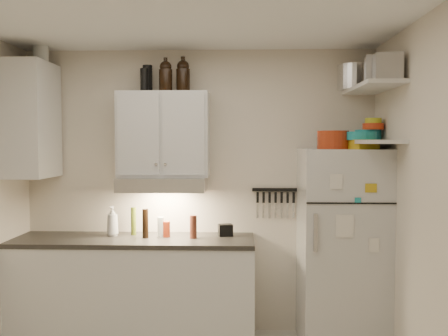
{
  "coord_description": "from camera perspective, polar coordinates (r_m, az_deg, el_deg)",
  "views": [
    {
      "loc": [
        0.38,
        -3.09,
        1.76
      ],
      "look_at": [
        0.25,
        0.9,
        1.55
      ],
      "focal_mm": 40.0,
      "sensor_mm": 36.0,
      "label": 1
    }
  ],
  "objects": [
    {
      "name": "spice_jar",
      "position": [
        4.24,
        14.63,
        2.75
      ],
      "size": [
        0.07,
        0.07,
        0.1
      ],
      "primitive_type": "cylinder",
      "rotation": [
        0.0,
        0.0,
        0.28
      ],
      "color": "silver",
      "rests_on": "fridge"
    },
    {
      "name": "bowl_teal",
      "position": [
        4.47,
        16.13,
        3.65
      ],
      "size": [
        0.22,
        0.22,
        0.09
      ],
      "primitive_type": "cylinder",
      "color": "teal",
      "rests_on": "shelf_lo"
    },
    {
      "name": "back_wall",
      "position": [
        4.64,
        -2.84,
        -2.68
      ],
      "size": [
        3.2,
        0.02,
        2.6
      ],
      "primitive_type": "cube",
      "color": "beige",
      "rests_on": "ground"
    },
    {
      "name": "stock_pot",
      "position": [
        4.56,
        14.68,
        9.99
      ],
      "size": [
        0.39,
        0.39,
        0.21
      ],
      "primitive_type": "cylinder",
      "rotation": [
        0.0,
        0.0,
        0.42
      ],
      "color": "silver",
      "rests_on": "shelf_hi"
    },
    {
      "name": "oil_bottle",
      "position": [
        4.59,
        -10.3,
        -5.99
      ],
      "size": [
        0.06,
        0.06,
        0.25
      ],
      "primitive_type": "cylinder",
      "rotation": [
        0.0,
        0.0,
        0.24
      ],
      "color": "#4F5E17",
      "rests_on": "countertop"
    },
    {
      "name": "vinegar_bottle",
      "position": [
        4.43,
        -8.97,
        -6.27
      ],
      "size": [
        0.07,
        0.07,
        0.26
      ],
      "primitive_type": "cylinder",
      "rotation": [
        0.0,
        0.0,
        -0.29
      ],
      "color": "black",
      "rests_on": "countertop"
    },
    {
      "name": "range_hood",
      "position": [
        4.43,
        -6.97,
        -1.8
      ],
      "size": [
        0.76,
        0.46,
        0.12
      ],
      "primitive_type": "cube",
      "color": "silver",
      "rests_on": "back_wall"
    },
    {
      "name": "countertop",
      "position": [
        4.47,
        -10.27,
        -8.12
      ],
      "size": [
        2.1,
        0.62,
        0.04
      ],
      "primitive_type": "cube",
      "color": "#2C2925",
      "rests_on": "base_cabinet"
    },
    {
      "name": "bowl_orange",
      "position": [
        4.42,
        16.68,
        4.57
      ],
      "size": [
        0.18,
        0.18,
        0.05
      ],
      "primitive_type": "cylinder",
      "color": "red",
      "rests_on": "bowl_teal"
    },
    {
      "name": "shelf_hi",
      "position": [
        4.27,
        16.55,
        8.79
      ],
      "size": [
        0.3,
        0.95,
        0.03
      ],
      "primitive_type": "cube",
      "color": "silver",
      "rests_on": "right_wall"
    },
    {
      "name": "right_wall",
      "position": [
        3.36,
        23.42,
        -5.11
      ],
      "size": [
        0.02,
        3.0,
        2.6
      ],
      "primitive_type": "cube",
      "color": "beige",
      "rests_on": "ground"
    },
    {
      "name": "fridge",
      "position": [
        4.43,
        13.31,
        -8.92
      ],
      "size": [
        0.7,
        0.68,
        1.7
      ],
      "primitive_type": "cube",
      "color": "silver",
      "rests_on": "floor"
    },
    {
      "name": "clear_bottle",
      "position": [
        4.46,
        -7.24,
        -6.71
      ],
      "size": [
        0.07,
        0.07,
        0.18
      ],
      "primitive_type": "cylinder",
      "rotation": [
        0.0,
        0.0,
        -0.25
      ],
      "color": "silver",
      "rests_on": "countertop"
    },
    {
      "name": "side_cabinet",
      "position": [
        4.66,
        -21.12,
        5.14
      ],
      "size": [
        0.33,
        0.55,
        1.0
      ],
      "primitive_type": "cube",
      "color": "silver",
      "rests_on": "left_wall"
    },
    {
      "name": "growler_a",
      "position": [
        4.47,
        -6.69,
        10.41
      ],
      "size": [
        0.14,
        0.14,
        0.27
      ],
      "primitive_type": null,
      "rotation": [
        0.0,
        0.0,
        -0.29
      ],
      "color": "black",
      "rests_on": "upper_cabinet"
    },
    {
      "name": "thermos_a",
      "position": [
        4.55,
        -9.09,
        9.86
      ],
      "size": [
        0.08,
        0.08,
        0.21
      ],
      "primitive_type": "cylinder",
      "rotation": [
        0.0,
        0.0,
        0.07
      ],
      "color": "black",
      "rests_on": "upper_cabinet"
    },
    {
      "name": "knife_strip",
      "position": [
        4.61,
        5.85,
        -2.49
      ],
      "size": [
        0.42,
        0.02,
        0.03
      ],
      "primitive_type": "cube",
      "color": "black",
      "rests_on": "back_wall"
    },
    {
      "name": "dutch_oven",
      "position": [
        4.28,
        12.35,
        3.16
      ],
      "size": [
        0.34,
        0.34,
        0.15
      ],
      "primitive_type": "cylinder",
      "rotation": [
        0.0,
        0.0,
        0.4
      ],
      "color": "#9A2D11",
      "rests_on": "fridge"
    },
    {
      "name": "soap_bottle",
      "position": [
        4.58,
        -12.63,
        -5.74
      ],
      "size": [
        0.14,
        0.14,
        0.3
      ],
      "primitive_type": "imported",
      "rotation": [
        0.0,
        0.0,
        -0.26
      ],
      "color": "silver",
      "rests_on": "countertop"
    },
    {
      "name": "thermos_b",
      "position": [
        4.6,
        -8.73,
        10.01
      ],
      "size": [
        0.09,
        0.09,
        0.25
      ],
      "primitive_type": "cylinder",
      "rotation": [
        0.0,
        0.0,
        -0.1
      ],
      "color": "black",
      "rests_on": "upper_cabinet"
    },
    {
      "name": "ceiling",
      "position": [
        3.23,
        -5.24,
        18.26
      ],
      "size": [
        3.2,
        3.0,
        0.02
      ],
      "primitive_type": "cube",
      "color": "white",
      "rests_on": "ground"
    },
    {
      "name": "caddy",
      "position": [
        4.48,
        0.16,
        -7.11
      ],
      "size": [
        0.14,
        0.11,
        0.1
      ],
      "primitive_type": "cube",
      "rotation": [
        0.0,
        0.0,
        0.24
      ],
      "color": "black",
      "rests_on": "countertop"
    },
    {
      "name": "growler_b",
      "position": [
        4.49,
        -4.71,
        10.47
      ],
      "size": [
        0.14,
        0.14,
        0.29
      ],
      "primitive_type": null,
      "rotation": [
        0.0,
        0.0,
        0.12
      ],
      "color": "black",
      "rests_on": "upper_cabinet"
    },
    {
      "name": "shelf_lo",
      "position": [
        4.25,
        16.46,
        2.89
      ],
      "size": [
        0.3,
        0.95,
        0.03
      ],
      "primitive_type": "cube",
      "color": "silver",
      "rests_on": "right_wall"
    },
    {
      "name": "tin_b",
      "position": [
        3.97,
        18.21,
        10.87
      ],
      "size": [
        0.22,
        0.22,
        0.2
      ],
      "primitive_type": "cube",
      "rotation": [
        0.0,
        0.0,
        -0.13
      ],
      "color": "#AAAAAD",
      "rests_on": "shelf_hi"
    },
    {
      "name": "bowl_yellow",
      "position": [
        4.42,
        16.69,
        5.2
      ],
      "size": [
        0.14,
        0.14,
        0.04
      ],
      "primitive_type": "cylinder",
      "color": "gold",
      "rests_on": "bowl_orange"
    },
    {
      "name": "plates",
      "position": [
        4.3,
        15.25,
        3.56
      ],
      "size": [
        0.31,
        0.31,
        0.07
      ],
      "primitive_type": "cylinder",
      "rotation": [
        0.0,
        0.0,
        -0.14
      ],
      "color": "teal",
      "rests_on": "shelf_lo"
    },
    {
      "name": "pepper_mill",
      "position": [
        4.38,
        -3.53,
        -6.73
      ],
      "size": [
        0.08,
        0.08,
        0.2
      ],
      "primitive_type": "cylinder",
      "rotation": [
        0.0,
        0.0,
        -0.29
      ],
      "color": "#5A281B",
      "rests_on": "countertop"
    },
    {
      "name": "base_cabinet",
      "position": [
        4.59,
        -10.21,
        -13.77
      ],
      "size": [
        2.1,
        0.6,
        0.88
      ],
      "primitive_type": "cube",
      "color": "silver",
      "rests_on": "floor"
    },
    {
      "name": "book_stack",
      "position": [
        4.23,
        15.5,
        2.61
      ],
      "size": [
        0.25,
        0.28,
        0.08
      ],
      "primitive_type": "cube",
      "rotation": [
        0.0,
        0.0,
        0.3
      ],
      "color": "gold",
      "rests_on": "fridge"
    },
    {
      "name": "red_jar",
      "position": [
        4.46,
        -6.62,
        -6.96
      ],
      "size": [
        0.08,
        0.08,
        0.14
      ],
      "primitive_type": "cylinder",
      "rotation": [
        0.0,
        0.0,
        0.27
      ],
      "color": "#9A2D11",
      "rests_on": "countertop"
    },
    {
      "name": "side_jar",
      "position": [
        4.77,
        -20.2,
        12.23
      ],
      "size": [
        0.17,
        0.17,
        0.18
      ],
      "primitive_type": "cylinder",
      "rotation": [
        0.0,
        0.0,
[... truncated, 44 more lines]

